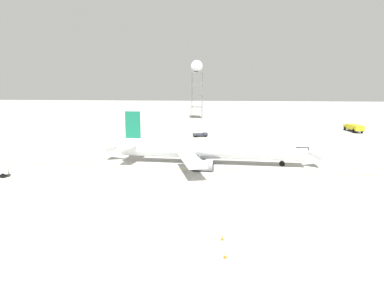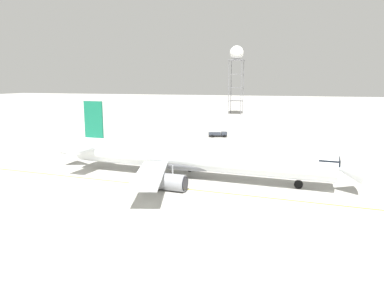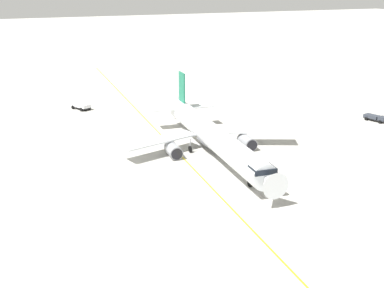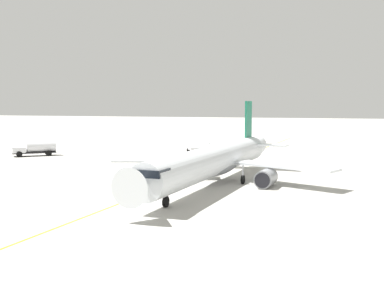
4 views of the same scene
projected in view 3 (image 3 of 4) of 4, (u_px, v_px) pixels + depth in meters
name	position (u px, v px, depth m)	size (l,w,h in m)	color
ground_plane	(205.00, 150.00, 81.39)	(600.00, 600.00, 0.00)	#ADAAA3
airliner_main	(212.00, 136.00, 79.24)	(43.28, 30.09, 10.43)	silver
pushback_tug_truck	(81.00, 106.00, 106.30)	(4.89, 3.93, 1.30)	#232326
baggage_truck_truck	(376.00, 118.00, 97.57)	(4.76, 3.03, 1.22)	#232326
taxiway_centreline	(181.00, 156.00, 78.78)	(171.41, 7.57, 0.01)	yellow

